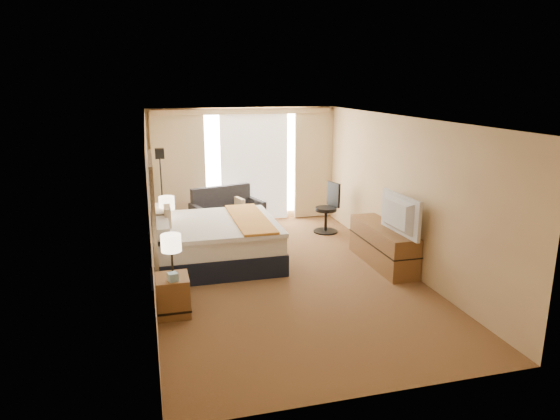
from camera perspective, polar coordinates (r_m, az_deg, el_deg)
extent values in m
cube|color=#4E2016|center=(8.51, 0.33, -7.29)|extent=(4.20, 7.00, 0.02)
cube|color=silver|center=(7.92, 0.36, 10.45)|extent=(4.20, 7.00, 0.02)
cube|color=#DABD85|center=(11.47, -4.24, 5.12)|extent=(4.20, 0.02, 2.60)
cube|color=#DABD85|center=(4.98, 11.03, -7.69)|extent=(4.20, 0.02, 2.60)
cube|color=#DABD85|center=(7.85, -14.61, 0.33)|extent=(0.02, 7.00, 2.60)
cube|color=#DABD85|center=(8.89, 13.54, 2.02)|extent=(0.02, 7.00, 2.60)
cube|color=black|center=(8.05, -14.34, 0.54)|extent=(0.06, 1.85, 1.50)
cube|color=brown|center=(7.18, -12.14, -9.50)|extent=(0.45, 0.52, 0.55)
cube|color=brown|center=(9.53, -12.94, -3.51)|extent=(0.45, 0.52, 0.55)
cube|color=brown|center=(9.02, 11.66, -3.97)|extent=(0.50, 1.80, 0.70)
cube|color=white|center=(11.49, -2.99, 5.25)|extent=(2.30, 0.02, 2.30)
cube|color=beige|center=(11.19, -11.46, 4.48)|extent=(1.15, 0.09, 2.50)
cube|color=beige|center=(11.77, 3.82, 5.22)|extent=(0.90, 0.09, 2.50)
cube|color=white|center=(11.46, -2.94, 4.98)|extent=(1.55, 0.04, 2.50)
cube|color=#DABD85|center=(11.18, -4.21, 11.17)|extent=(4.00, 0.16, 0.12)
cube|color=black|center=(9.04, -7.55, -4.83)|extent=(2.23, 2.02, 0.37)
cube|color=white|center=(8.93, -7.62, -2.74)|extent=(2.18, 1.97, 0.32)
cube|color=white|center=(8.89, -7.12, -1.56)|extent=(2.04, 2.04, 0.07)
cube|color=orange|center=(8.97, -3.50, -0.98)|extent=(0.58, 2.04, 0.04)
cube|color=white|center=(8.32, -13.58, -2.04)|extent=(0.30, 0.83, 0.19)
cube|color=white|center=(9.26, -13.75, -0.37)|extent=(0.30, 0.83, 0.19)
cube|color=beige|center=(8.78, -12.72, -0.83)|extent=(0.11, 0.45, 0.38)
cube|color=maroon|center=(10.94, -5.96, -1.64)|extent=(1.66, 1.19, 0.27)
cube|color=#2B2B30|center=(10.84, -5.86, -0.60)|extent=(1.51, 1.01, 0.17)
cube|color=#2B2B30|center=(11.10, -6.74, 1.26)|extent=(1.37, 0.54, 0.59)
cube|color=#2B2B30|center=(10.61, -9.36, -0.88)|extent=(0.33, 0.80, 0.48)
cube|color=#2B2B30|center=(11.18, -2.80, 0.10)|extent=(0.33, 0.80, 0.48)
cube|color=beige|center=(10.91, -4.63, 0.51)|extent=(0.19, 0.38, 0.34)
cube|color=black|center=(10.42, -13.02, -3.47)|extent=(0.24, 0.24, 0.03)
cylinder|color=black|center=(10.19, -13.30, 1.14)|extent=(0.03, 0.03, 1.69)
cube|color=black|center=(10.02, -13.60, 6.30)|extent=(0.17, 0.17, 0.20)
cylinder|color=black|center=(10.84, 5.22, -2.44)|extent=(0.52, 0.52, 0.03)
cylinder|color=black|center=(10.76, 5.25, -1.14)|extent=(0.06, 0.06, 0.47)
cylinder|color=black|center=(10.70, 5.28, 0.10)|extent=(0.46, 0.46, 0.07)
cube|color=black|center=(10.74, 6.14, 1.79)|extent=(0.16, 0.42, 0.52)
cube|color=black|center=(7.14, -12.15, -7.10)|extent=(0.10, 0.10, 0.04)
cylinder|color=black|center=(7.07, -12.23, -5.64)|extent=(0.03, 0.03, 0.35)
cylinder|color=#FFE5BF|center=(6.99, -12.34, -3.70)|extent=(0.28, 0.28, 0.24)
cube|color=black|center=(9.38, -12.67, -1.89)|extent=(0.10, 0.10, 0.04)
cylinder|color=black|center=(9.33, -12.74, -0.74)|extent=(0.03, 0.03, 0.35)
cylinder|color=#FFE5BF|center=(9.27, -12.83, 0.78)|extent=(0.28, 0.28, 0.24)
cube|color=#93C2E3|center=(6.92, -12.17, -7.48)|extent=(0.15, 0.15, 0.11)
cube|color=black|center=(9.31, -12.82, -1.95)|extent=(0.20, 0.17, 0.06)
imported|color=black|center=(8.42, 12.93, -0.51)|extent=(0.20, 1.16, 0.66)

